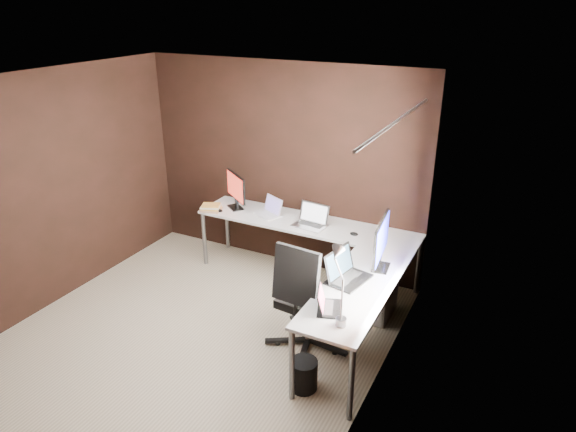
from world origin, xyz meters
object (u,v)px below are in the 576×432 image
(monitor_right, at_px, (381,241))
(laptop_black_big, at_px, (345,273))
(monitor_left, at_px, (236,189))
(laptop_silver, at_px, (311,221))
(laptop_black_small, at_px, (327,305))
(book_stack, at_px, (211,208))
(wastebasket, at_px, (304,375))
(office_chair, at_px, (306,317))
(drawer_pedestal, at_px, (373,287))
(laptop_white, at_px, (270,211))
(desk_lamp, at_px, (338,275))

(monitor_right, distance_m, laptop_black_big, 0.47)
(monitor_left, bearing_deg, laptop_silver, 32.50)
(laptop_black_small, height_order, book_stack, laptop_black_small)
(wastebasket, bearing_deg, book_stack, 142.20)
(laptop_black_small, relative_size, book_stack, 1.22)
(laptop_black_big, height_order, office_chair, office_chair)
(drawer_pedestal, bearing_deg, monitor_right, -66.93)
(laptop_silver, bearing_deg, laptop_black_small, -54.93)
(monitor_left, relative_size, wastebasket, 1.58)
(laptop_white, bearing_deg, book_stack, -137.17)
(laptop_white, relative_size, office_chair, 0.33)
(monitor_left, relative_size, laptop_black_small, 1.30)
(monitor_left, distance_m, office_chair, 2.06)
(drawer_pedestal, xyz_separation_m, laptop_black_big, (-0.08, -0.67, 0.49))
(laptop_silver, distance_m, book_stack, 1.29)
(laptop_white, relative_size, laptop_silver, 0.96)
(monitor_right, relative_size, desk_lamp, 0.95)
(book_stack, relative_size, wastebasket, 1.00)
(drawer_pedestal, bearing_deg, desk_lamp, -86.24)
(laptop_silver, xyz_separation_m, wastebasket, (0.71, -1.70, -0.64))
(monitor_left, xyz_separation_m, book_stack, (-0.24, -0.21, -0.21))
(monitor_right, relative_size, book_stack, 2.21)
(laptop_black_big, bearing_deg, drawer_pedestal, 4.20)
(desk_lamp, distance_m, wastebasket, 1.03)
(monitor_right, relative_size, laptop_black_small, 1.81)
(laptop_black_big, height_order, wastebasket, laptop_black_big)
(monitor_left, distance_m, laptop_silver, 1.07)
(monitor_right, xyz_separation_m, laptop_black_big, (-0.22, -0.34, -0.23))
(monitor_left, relative_size, laptop_silver, 1.12)
(laptop_white, bearing_deg, laptop_silver, 20.12)
(monitor_right, bearing_deg, book_stack, 71.75)
(laptop_black_big, relative_size, book_stack, 1.69)
(laptop_silver, xyz_separation_m, book_stack, (-1.28, -0.15, -0.02))
(laptop_white, bearing_deg, wastebasket, -27.67)
(drawer_pedestal, height_order, laptop_black_big, laptop_black_big)
(monitor_left, xyz_separation_m, office_chair, (1.53, -1.22, -0.65))
(drawer_pedestal, height_order, laptop_silver, laptop_silver)
(monitor_left, height_order, laptop_white, monitor_left)
(monitor_left, relative_size, desk_lamp, 0.68)
(drawer_pedestal, distance_m, laptop_white, 1.56)
(monitor_right, bearing_deg, office_chair, 129.09)
(laptop_black_small, relative_size, desk_lamp, 0.52)
(wastebasket, bearing_deg, laptop_white, 126.20)
(monitor_left, distance_m, book_stack, 0.38)
(laptop_black_small, bearing_deg, wastebasket, 129.97)
(drawer_pedestal, xyz_separation_m, office_chair, (-0.39, -0.86, 0.03))
(monitor_right, height_order, laptop_white, monitor_right)
(monitor_right, height_order, laptop_black_small, monitor_right)
(drawer_pedestal, distance_m, desk_lamp, 1.56)
(laptop_white, height_order, laptop_black_small, laptop_white)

